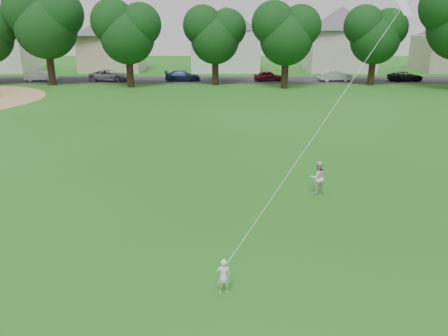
{
  "coord_description": "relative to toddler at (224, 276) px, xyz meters",
  "views": [
    {
      "loc": [
        -0.09,
        -11.52,
        6.89
      ],
      "look_at": [
        -0.12,
        2.0,
        2.3
      ],
      "focal_mm": 35.0,
      "sensor_mm": 36.0,
      "label": 1
    }
  ],
  "objects": [
    {
      "name": "older_boy",
      "position": [
        3.87,
        7.05,
        0.21
      ],
      "size": [
        0.83,
        0.73,
        1.42
      ],
      "primitive_type": "imported",
      "rotation": [
        0.0,
        0.0,
        3.46
      ],
      "color": "silver",
      "rests_on": "ground"
    },
    {
      "name": "street",
      "position": [
        0.13,
        43.57,
        -0.5
      ],
      "size": [
        90.0,
        7.0,
        0.01
      ],
      "primitive_type": "cube",
      "color": "#2D2D30",
      "rests_on": "ground"
    },
    {
      "name": "ground",
      "position": [
        0.13,
        1.57,
        -0.5
      ],
      "size": [
        160.0,
        160.0,
        0.0
      ],
      "primitive_type": "plane",
      "color": "#1B5212",
      "rests_on": "ground"
    },
    {
      "name": "kite",
      "position": [
        3.33,
        3.65,
        3.57
      ],
      "size": [
        3.83,
        4.13,
        11.94
      ],
      "color": "white",
      "rests_on": "ground"
    },
    {
      "name": "house_row",
      "position": [
        1.33,
        53.57,
        4.34
      ],
      "size": [
        77.31,
        13.41,
        10.28
      ],
      "color": "silver",
      "rests_on": "ground"
    },
    {
      "name": "tree_row",
      "position": [
        1.42,
        37.96,
        5.86
      ],
      "size": [
        80.32,
        10.21,
        11.35
      ],
      "color": "black",
      "rests_on": "ground"
    },
    {
      "name": "toddler",
      "position": [
        0.0,
        0.0,
        0.0
      ],
      "size": [
        0.39,
        0.27,
        1.01
      ],
      "primitive_type": "imported",
      "rotation": [
        0.0,
        0.0,
        3.23
      ],
      "color": "silver",
      "rests_on": "ground"
    },
    {
      "name": "parked_cars",
      "position": [
        -0.45,
        42.57,
        0.12
      ],
      "size": [
        63.61,
        2.51,
        1.29
      ],
      "color": "black",
      "rests_on": "ground"
    }
  ]
}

